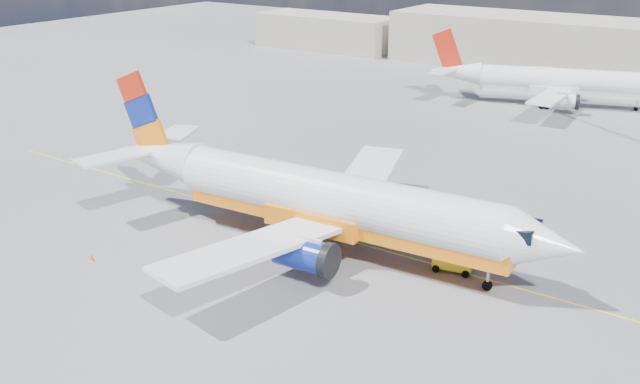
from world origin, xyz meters
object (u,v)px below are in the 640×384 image
Objects in this scene: main_jet at (322,199)px; gse_tug at (452,258)px; second_jet at (554,82)px; traffic_cone at (92,258)px.

gse_tug is at bearing 8.96° from main_jet.
second_jet reaches higher than gse_tug.
gse_tug reaches higher than traffic_cone.
gse_tug is at bearing -97.42° from second_jet.
main_jet is at bearing 42.34° from traffic_cone.
main_jet is 65.39× the size of traffic_cone.
main_jet is at bearing -107.92° from second_jet.
main_jet is at bearing -178.77° from gse_tug.
traffic_cone is (-11.86, -61.71, -2.75)m from second_jet.
traffic_cone is (-20.79, -12.70, -0.60)m from gse_tug.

